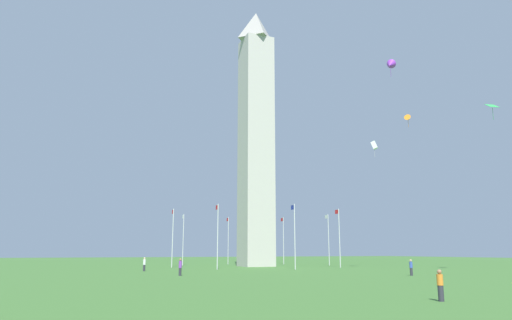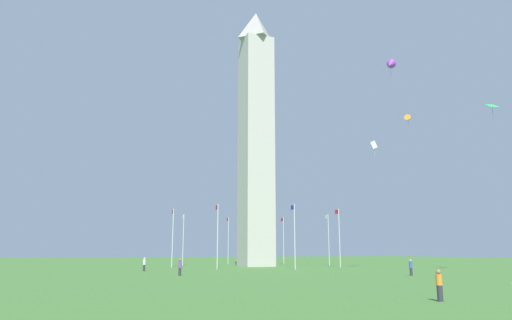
{
  "view_description": "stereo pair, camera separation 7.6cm",
  "coord_description": "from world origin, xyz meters",
  "px_view_note": "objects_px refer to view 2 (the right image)",
  "views": [
    {
      "loc": [
        -73.56,
        30.67,
        2.54
      ],
      "look_at": [
        0.0,
        0.0,
        18.27
      ],
      "focal_mm": 32.44,
      "sensor_mm": 36.0,
      "label": 1
    },
    {
      "loc": [
        -73.58,
        30.6,
        2.54
      ],
      "look_at": [
        0.0,
        0.0,
        18.27
      ],
      "focal_mm": 32.44,
      "sensor_mm": 36.0,
      "label": 2
    }
  ],
  "objects_px": {
    "flagpole_sw": "(339,235)",
    "kite_white_box": "(374,145)",
    "flagpole_se": "(217,233)",
    "kite_green_diamond": "(492,106)",
    "flagpole_nw": "(283,238)",
    "flagpole_s": "(294,233)",
    "flagpole_ne": "(183,237)",
    "flagpole_e": "(173,235)",
    "person_blue_shirt": "(411,268)",
    "person_orange_shirt": "(439,286)",
    "flagpole_w": "(328,237)",
    "kite_orange_delta": "(408,119)",
    "kite_purple_delta": "(390,65)",
    "obelisk_monument": "(256,133)",
    "person_white_shirt": "(144,264)",
    "flagpole_n": "(228,238)",
    "person_purple_shirt": "(180,267)"
  },
  "relations": [
    {
      "from": "flagpole_e",
      "to": "kite_purple_delta",
      "type": "relative_size",
      "value": 3.75
    },
    {
      "from": "flagpole_sw",
      "to": "kite_white_box",
      "type": "distance_m",
      "value": 15.27
    },
    {
      "from": "flagpole_e",
      "to": "kite_white_box",
      "type": "relative_size",
      "value": 3.74
    },
    {
      "from": "person_orange_shirt",
      "to": "person_blue_shirt",
      "type": "height_order",
      "value": "person_blue_shirt"
    },
    {
      "from": "kite_green_diamond",
      "to": "kite_orange_delta",
      "type": "height_order",
      "value": "kite_orange_delta"
    },
    {
      "from": "flagpole_w",
      "to": "kite_green_diamond",
      "type": "height_order",
      "value": "kite_green_diamond"
    },
    {
      "from": "person_blue_shirt",
      "to": "kite_green_diamond",
      "type": "bearing_deg",
      "value": -92.97
    },
    {
      "from": "person_blue_shirt",
      "to": "flagpole_se",
      "type": "bearing_deg",
      "value": 24.0
    },
    {
      "from": "person_orange_shirt",
      "to": "person_blue_shirt",
      "type": "xyz_separation_m",
      "value": [
        20.79,
        -16.11,
        0.04
      ]
    },
    {
      "from": "person_purple_shirt",
      "to": "kite_purple_delta",
      "type": "height_order",
      "value": "kite_purple_delta"
    },
    {
      "from": "kite_white_box",
      "to": "flagpole_s",
      "type": "bearing_deg",
      "value": 79.18
    },
    {
      "from": "person_blue_shirt",
      "to": "kite_purple_delta",
      "type": "bearing_deg",
      "value": -38.03
    },
    {
      "from": "flagpole_ne",
      "to": "flagpole_nw",
      "type": "distance_m",
      "value": 20.27
    },
    {
      "from": "flagpole_w",
      "to": "kite_orange_delta",
      "type": "distance_m",
      "value": 25.93
    },
    {
      "from": "flagpole_w",
      "to": "kite_orange_delta",
      "type": "relative_size",
      "value": 4.53
    },
    {
      "from": "flagpole_se",
      "to": "flagpole_s",
      "type": "bearing_deg",
      "value": -112.5
    },
    {
      "from": "kite_green_diamond",
      "to": "flagpole_nw",
      "type": "bearing_deg",
      "value": 11.93
    },
    {
      "from": "flagpole_n",
      "to": "person_purple_shirt",
      "type": "xyz_separation_m",
      "value": [
        -38.91,
        18.87,
        -4.12
      ]
    },
    {
      "from": "kite_orange_delta",
      "to": "flagpole_n",
      "type": "bearing_deg",
      "value": 29.31
    },
    {
      "from": "obelisk_monument",
      "to": "kite_green_diamond",
      "type": "distance_m",
      "value": 38.07
    },
    {
      "from": "flagpole_w",
      "to": "kite_white_box",
      "type": "xyz_separation_m",
      "value": [
        -16.77,
        1.59,
        13.51
      ]
    },
    {
      "from": "flagpole_se",
      "to": "person_blue_shirt",
      "type": "xyz_separation_m",
      "value": [
        -23.62,
        -13.83,
        -4.17
      ]
    },
    {
      "from": "flagpole_w",
      "to": "flagpole_nw",
      "type": "bearing_deg",
      "value": 22.5
    },
    {
      "from": "flagpole_s",
      "to": "flagpole_se",
      "type": "bearing_deg",
      "value": 67.5
    },
    {
      "from": "flagpole_w",
      "to": "kite_green_diamond",
      "type": "relative_size",
      "value": 4.06
    },
    {
      "from": "person_blue_shirt",
      "to": "kite_orange_delta",
      "type": "xyz_separation_m",
      "value": [
        15.48,
        -14.61,
        22.14
      ]
    },
    {
      "from": "flagpole_se",
      "to": "flagpole_sw",
      "type": "xyz_separation_m",
      "value": [
        -0.0,
        -20.27,
        0.0
      ]
    },
    {
      "from": "flagpole_sw",
      "to": "flagpole_se",
      "type": "bearing_deg",
      "value": 90.0
    },
    {
      "from": "flagpole_e",
      "to": "kite_white_box",
      "type": "bearing_deg",
      "value": -121.77
    },
    {
      "from": "obelisk_monument",
      "to": "kite_orange_delta",
      "type": "distance_m",
      "value": 25.83
    },
    {
      "from": "person_blue_shirt",
      "to": "kite_orange_delta",
      "type": "relative_size",
      "value": 0.82
    },
    {
      "from": "flagpole_s",
      "to": "kite_white_box",
      "type": "relative_size",
      "value": 3.74
    },
    {
      "from": "flagpole_s",
      "to": "kite_orange_delta",
      "type": "relative_size",
      "value": 4.53
    },
    {
      "from": "flagpole_sw",
      "to": "person_purple_shirt",
      "type": "distance_m",
      "value": 32.66
    },
    {
      "from": "person_orange_shirt",
      "to": "kite_purple_delta",
      "type": "bearing_deg",
      "value": -8.81
    },
    {
      "from": "flagpole_sw",
      "to": "person_white_shirt",
      "type": "xyz_separation_m",
      "value": [
        -1.63,
        30.63,
        -4.14
      ]
    },
    {
      "from": "obelisk_monument",
      "to": "flagpole_n",
      "type": "relative_size",
      "value": 5.04
    },
    {
      "from": "flagpole_s",
      "to": "person_blue_shirt",
      "type": "height_order",
      "value": "flagpole_s"
    },
    {
      "from": "person_purple_shirt",
      "to": "person_blue_shirt",
      "type": "distance_m",
      "value": 24.36
    },
    {
      "from": "flagpole_sw",
      "to": "kite_green_diamond",
      "type": "height_order",
      "value": "kite_green_diamond"
    },
    {
      "from": "person_orange_shirt",
      "to": "kite_purple_delta",
      "type": "height_order",
      "value": "kite_purple_delta"
    },
    {
      "from": "flagpole_e",
      "to": "person_blue_shirt",
      "type": "distance_m",
      "value": 38.49
    },
    {
      "from": "flagpole_s",
      "to": "flagpole_sw",
      "type": "height_order",
      "value": "same"
    },
    {
      "from": "flagpole_sw",
      "to": "kite_green_diamond",
      "type": "relative_size",
      "value": 4.06
    },
    {
      "from": "flagpole_n",
      "to": "kite_green_diamond",
      "type": "height_order",
      "value": "kite_green_diamond"
    },
    {
      "from": "flagpole_e",
      "to": "kite_orange_delta",
      "type": "height_order",
      "value": "kite_orange_delta"
    },
    {
      "from": "kite_white_box",
      "to": "flagpole_ne",
      "type": "bearing_deg",
      "value": 40.37
    },
    {
      "from": "person_orange_shirt",
      "to": "kite_white_box",
      "type": "height_order",
      "value": "kite_white_box"
    },
    {
      "from": "flagpole_nw",
      "to": "kite_green_diamond",
      "type": "distance_m",
      "value": 46.67
    },
    {
      "from": "flagpole_sw",
      "to": "obelisk_monument",
      "type": "bearing_deg",
      "value": 45.15
    }
  ]
}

